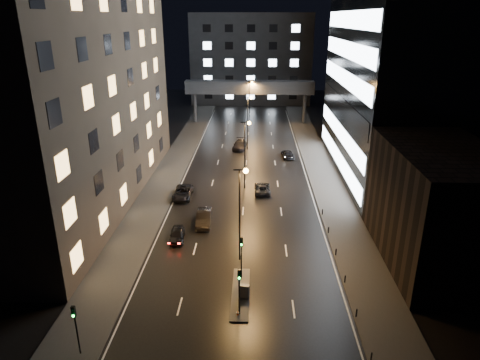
{
  "coord_description": "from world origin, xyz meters",
  "views": [
    {
      "loc": [
        1.46,
        -30.97,
        23.85
      ],
      "look_at": [
        -0.44,
        20.94,
        4.0
      ],
      "focal_mm": 32.0,
      "sensor_mm": 36.0,
      "label": 1
    }
  ],
  "objects": [
    {
      "name": "sidewalk_right",
      "position": [
        12.5,
        35.0,
        0.07
      ],
      "size": [
        5.0,
        110.0,
        0.15
      ],
      "primitive_type": "cube",
      "color": "#383533",
      "rests_on": "ground"
    },
    {
      "name": "sidewalk_left",
      "position": [
        -12.5,
        35.0,
        0.07
      ],
      "size": [
        5.0,
        110.0,
        0.15
      ],
      "primitive_type": "cube",
      "color": "#383533",
      "rests_on": "ground"
    },
    {
      "name": "building_left",
      "position": [
        -22.5,
        24.0,
        20.0
      ],
      "size": [
        15.0,
        48.0,
        40.0
      ],
      "primitive_type": "cube",
      "color": "#2D2319",
      "rests_on": "ground"
    },
    {
      "name": "streetlight_mid_b",
      "position": [
        0.16,
        48.0,
        6.5
      ],
      "size": [
        1.45,
        0.5,
        10.15
      ],
      "color": "black",
      "rests_on": "ground"
    },
    {
      "name": "car_away_c",
      "position": [
        -8.62,
        24.2,
        0.74
      ],
      "size": [
        2.46,
        5.34,
        1.48
      ],
      "primitive_type": "imported",
      "rotation": [
        0.0,
        0.0,
        -0.0
      ],
      "color": "black",
      "rests_on": "ground"
    },
    {
      "name": "streetlight_mid_a",
      "position": [
        0.16,
        28.0,
        6.5
      ],
      "size": [
        1.45,
        0.5,
        10.15
      ],
      "color": "black",
      "rests_on": "ground"
    },
    {
      "name": "skybridge",
      "position": [
        0.0,
        70.0,
        8.34
      ],
      "size": [
        30.0,
        3.0,
        10.0
      ],
      "color": "#333335",
      "rests_on": "ground"
    },
    {
      "name": "building_far",
      "position": [
        0.0,
        98.0,
        12.5
      ],
      "size": [
        34.0,
        14.0,
        25.0
      ],
      "primitive_type": "cube",
      "color": "#333335",
      "rests_on": "ground"
    },
    {
      "name": "bollard_row",
      "position": [
        10.2,
        6.5,
        0.45
      ],
      "size": [
        0.12,
        25.12,
        0.9
      ],
      "color": "black",
      "rests_on": "ground"
    },
    {
      "name": "traffic_signal_corner",
      "position": [
        -11.5,
        -6.01,
        2.94
      ],
      "size": [
        0.28,
        0.34,
        4.4
      ],
      "color": "black",
      "rests_on": "ground"
    },
    {
      "name": "building_right_low",
      "position": [
        20.0,
        9.0,
        6.0
      ],
      "size": [
        10.0,
        18.0,
        12.0
      ],
      "primitive_type": "cube",
      "color": "black",
      "rests_on": "ground"
    },
    {
      "name": "utility_cabinet",
      "position": [
        0.7,
        1.26,
        0.82
      ],
      "size": [
        0.88,
        0.6,
        1.33
      ],
      "primitive_type": "cube",
      "rotation": [
        0.0,
        0.0,
        -0.18
      ],
      "color": "#4C4C4E",
      "rests_on": "median_island"
    },
    {
      "name": "car_away_d",
      "position": [
        -1.5,
        48.26,
        0.81
      ],
      "size": [
        2.83,
        5.8,
        1.62
      ],
      "primitive_type": "imported",
      "rotation": [
        0.0,
        0.0,
        -0.1
      ],
      "color": "black",
      "rests_on": "ground"
    },
    {
      "name": "car_away_a",
      "position": [
        -7.27,
        11.96,
        0.67
      ],
      "size": [
        1.94,
        4.08,
        1.35
      ],
      "primitive_type": "imported",
      "rotation": [
        0.0,
        0.0,
        0.09
      ],
      "color": "black",
      "rests_on": "ground"
    },
    {
      "name": "median_island",
      "position": [
        0.3,
        2.0,
        0.07
      ],
      "size": [
        1.6,
        8.0,
        0.15
      ],
      "primitive_type": "cube",
      "color": "#383533",
      "rests_on": "ground"
    },
    {
      "name": "car_away_b",
      "position": [
        -4.69,
        16.08,
        0.82
      ],
      "size": [
        1.95,
        5.07,
        1.65
      ],
      "primitive_type": "imported",
      "rotation": [
        0.0,
        0.0,
        0.04
      ],
      "color": "black",
      "rests_on": "ground"
    },
    {
      "name": "streetlight_near",
      "position": [
        0.16,
        8.0,
        6.5
      ],
      "size": [
        1.45,
        0.5,
        10.15
      ],
      "color": "black",
      "rests_on": "ground"
    },
    {
      "name": "car_toward_a",
      "position": [
        2.59,
        26.47,
        0.66
      ],
      "size": [
        2.29,
        4.81,
        1.32
      ],
      "primitive_type": "imported",
      "rotation": [
        0.0,
        0.0,
        3.16
      ],
      "color": "black",
      "rests_on": "ground"
    },
    {
      "name": "ground",
      "position": [
        0.0,
        40.0,
        0.0
      ],
      "size": [
        160.0,
        160.0,
        0.0
      ],
      "primitive_type": "plane",
      "color": "black",
      "rests_on": "ground"
    },
    {
      "name": "cone_a",
      "position": [
        0.18,
        -1.11,
        0.28
      ],
      "size": [
        0.41,
        0.41,
        0.56
      ],
      "primitive_type": "cone",
      "rotation": [
        0.0,
        0.0,
        0.36
      ],
      "color": "#F14B0C",
      "rests_on": "ground"
    },
    {
      "name": "traffic_signal_far",
      "position": [
        0.3,
        -1.01,
        3.09
      ],
      "size": [
        0.28,
        0.34,
        4.4
      ],
      "color": "black",
      "rests_on": "median_island"
    },
    {
      "name": "streetlight_far",
      "position": [
        0.16,
        68.0,
        6.5
      ],
      "size": [
        1.45,
        0.5,
        10.15
      ],
      "color": "black",
      "rests_on": "ground"
    },
    {
      "name": "traffic_signal_near",
      "position": [
        0.3,
        4.49,
        3.09
      ],
      "size": [
        0.28,
        0.34,
        4.4
      ],
      "color": "black",
      "rests_on": "median_island"
    },
    {
      "name": "car_toward_b",
      "position": [
        7.37,
        43.19,
        0.68
      ],
      "size": [
        2.33,
        4.82,
        1.35
      ],
      "primitive_type": "imported",
      "rotation": [
        0.0,
        0.0,
        3.24
      ],
      "color": "black",
      "rests_on": "ground"
    },
    {
      "name": "building_right_glass",
      "position": [
        25.0,
        36.0,
        22.5
      ],
      "size": [
        20.0,
        36.0,
        45.0
      ],
      "primitive_type": "cube",
      "color": "black",
      "rests_on": "ground"
    }
  ]
}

